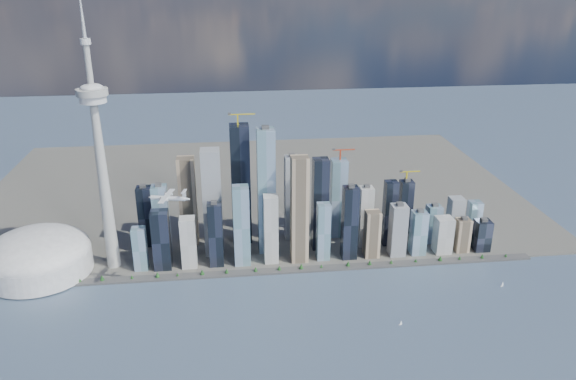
{
  "coord_description": "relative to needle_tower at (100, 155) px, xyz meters",
  "views": [
    {
      "loc": [
        -66.93,
        -719.36,
        562.62
      ],
      "look_at": [
        47.24,
        260.0,
        170.14
      ],
      "focal_mm": 35.0,
      "sensor_mm": 36.0,
      "label": 1
    }
  ],
  "objects": [
    {
      "name": "dome_stadium",
      "position": [
        -140.0,
        -10.0,
        -196.4
      ],
      "size": [
        200.0,
        200.0,
        86.0
      ],
      "color": "#B8B8B8",
      "rests_on": "land"
    },
    {
      "name": "skyscraper_cluster",
      "position": [
        359.61,
        26.81,
        -146.27
      ],
      "size": [
        736.0,
        142.0,
        286.64
      ],
      "color": "black",
      "rests_on": "land"
    },
    {
      "name": "airplane",
      "position": [
        134.26,
        -137.42,
        -35.27
      ],
      "size": [
        71.91,
        64.05,
        17.69
      ],
      "rotation": [
        0.0,
        0.0,
        -0.24
      ],
      "color": "silver",
      "rests_on": "ground"
    },
    {
      "name": "needle_tower",
      "position": [
        0.0,
        0.0,
        0.0
      ],
      "size": [
        56.0,
        56.0,
        550.5
      ],
      "color": "#9B9B96",
      "rests_on": "land"
    },
    {
      "name": "shoreline_trees",
      "position": [
        300.0,
        -60.0,
        -227.06
      ],
      "size": [
        960.53,
        7.2,
        8.8
      ],
      "color": "#3F2D1E",
      "rests_on": "seawall"
    },
    {
      "name": "land",
      "position": [
        300.0,
        390.0,
        -234.34
      ],
      "size": [
        1400.0,
        900.0,
        3.0
      ],
      "primitive_type": "cube",
      "color": "#4C4C47",
      "rests_on": "ground"
    },
    {
      "name": "ground",
      "position": [
        300.0,
        -310.0,
        -235.84
      ],
      "size": [
        4000.0,
        4000.0,
        0.0
      ],
      "primitive_type": "plane",
      "color": "#35445E",
      "rests_on": "ground"
    },
    {
      "name": "sailboat_west",
      "position": [
        514.89,
        -259.93,
        -232.89
      ],
      "size": [
        6.54,
        3.62,
        9.2
      ],
      "rotation": [
        0.0,
        0.0,
        0.35
      ],
      "color": "silver",
      "rests_on": "ground"
    },
    {
      "name": "seawall",
      "position": [
        300.0,
        -60.0,
        -233.84
      ],
      "size": [
        1100.0,
        22.0,
        4.0
      ],
      "primitive_type": "cube",
      "color": "#383838",
      "rests_on": "ground"
    },
    {
      "name": "sailboat_east",
      "position": [
        743.1,
        -162.98,
        -232.42
      ],
      "size": [
        7.5,
        4.42,
        10.65
      ],
      "rotation": [
        0.0,
        0.0,
        0.39
      ],
      "color": "silver",
      "rests_on": "ground"
    }
  ]
}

